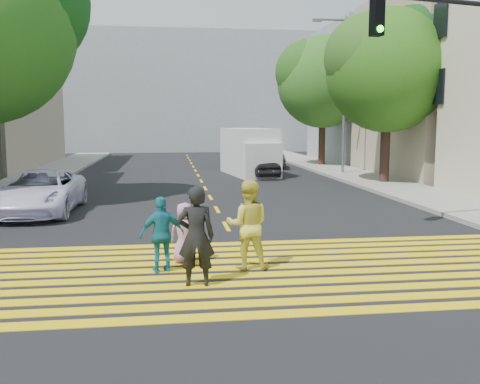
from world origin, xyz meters
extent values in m
plane|color=black|center=(0.00, 0.00, 0.00)|extent=(120.00, 120.00, 0.00)
cube|color=gray|center=(-8.50, 22.00, 0.07)|extent=(3.00, 40.00, 0.15)
cube|color=gray|center=(8.50, 15.00, 0.07)|extent=(3.00, 60.00, 0.15)
cube|color=yellow|center=(0.00, -1.20, 0.01)|extent=(13.40, 0.35, 0.01)
cube|color=yellow|center=(0.00, -0.65, 0.01)|extent=(13.40, 0.35, 0.01)
cube|color=yellow|center=(0.00, -0.10, 0.01)|extent=(13.40, 0.35, 0.01)
cube|color=yellow|center=(0.00, 0.45, 0.01)|extent=(13.40, 0.35, 0.01)
cube|color=yellow|center=(0.00, 1.00, 0.01)|extent=(13.40, 0.35, 0.01)
cube|color=yellow|center=(0.00, 1.55, 0.01)|extent=(13.40, 0.35, 0.01)
cube|color=yellow|center=(0.00, 2.10, 0.01)|extent=(13.40, 0.35, 0.01)
cube|color=yellow|center=(0.00, 2.65, 0.01)|extent=(13.40, 0.35, 0.01)
cube|color=yellow|center=(0.00, 3.20, 0.01)|extent=(13.40, 0.35, 0.01)
cube|color=yellow|center=(0.00, 3.75, 0.01)|extent=(13.40, 0.35, 0.01)
cube|color=yellow|center=(0.00, 6.00, 0.01)|extent=(0.12, 1.40, 0.01)
cube|color=yellow|center=(0.00, 9.00, 0.01)|extent=(0.12, 1.40, 0.01)
cube|color=yellow|center=(0.00, 12.00, 0.01)|extent=(0.12, 1.40, 0.01)
cube|color=yellow|center=(0.00, 15.00, 0.01)|extent=(0.12, 1.40, 0.01)
cube|color=yellow|center=(0.00, 18.00, 0.01)|extent=(0.12, 1.40, 0.01)
cube|color=yellow|center=(0.00, 21.00, 0.01)|extent=(0.12, 1.40, 0.01)
cube|color=yellow|center=(0.00, 24.00, 0.01)|extent=(0.12, 1.40, 0.01)
cube|color=yellow|center=(0.00, 27.00, 0.01)|extent=(0.12, 1.40, 0.01)
cube|color=yellow|center=(0.00, 30.00, 0.01)|extent=(0.12, 1.40, 0.01)
cube|color=yellow|center=(0.00, 33.00, 0.01)|extent=(0.12, 1.40, 0.01)
cube|color=yellow|center=(0.00, 36.00, 0.01)|extent=(0.12, 1.40, 0.01)
cube|color=yellow|center=(0.00, 39.00, 0.01)|extent=(0.12, 1.40, 0.01)
cube|color=tan|center=(15.00, 19.00, 5.00)|extent=(10.00, 10.00, 10.00)
cube|color=gray|center=(15.00, 30.00, 5.00)|extent=(10.00, 10.00, 10.00)
cube|color=gray|center=(0.00, 48.00, 6.00)|extent=(30.00, 8.00, 12.00)
sphere|color=#0D4D0E|center=(-6.96, 11.87, 7.36)|extent=(5.95, 5.95, 5.16)
cylinder|color=#371D18|center=(8.68, 15.39, 1.54)|extent=(0.51, 0.51, 3.08)
sphere|color=#1A4D17|center=(8.68, 15.39, 5.40)|extent=(6.47, 6.47, 5.80)
sphere|color=#0F3311|center=(9.87, 15.56, 6.27)|extent=(4.85, 4.85, 4.35)
sphere|color=#275513|center=(7.65, 15.31, 5.98)|extent=(4.53, 4.53, 4.06)
cylinder|color=black|center=(8.62, 25.92, 1.60)|extent=(0.50, 0.50, 3.20)
sphere|color=#27651E|center=(8.62, 25.92, 5.64)|extent=(6.82, 6.82, 6.09)
sphere|color=#17620F|center=(9.87, 26.06, 6.55)|extent=(5.11, 5.11, 4.57)
sphere|color=#0F3A08|center=(7.53, 25.85, 6.25)|extent=(4.77, 4.77, 4.27)
imported|color=black|center=(-1.15, 0.46, 0.93)|extent=(0.70, 0.48, 1.87)
imported|color=#DBCF45|center=(-0.04, 1.51, 0.92)|extent=(0.98, 0.80, 1.84)
imported|color=#C487B0|center=(-1.32, 2.11, 0.66)|extent=(0.73, 0.58, 1.31)
imported|color=teal|center=(-1.78, 1.48, 0.77)|extent=(0.96, 0.56, 1.54)
imported|color=white|center=(-5.88, 9.07, 0.72)|extent=(2.46, 5.19, 1.43)
imported|color=black|center=(3.48, 19.51, 0.62)|extent=(1.50, 3.67, 1.25)
imported|color=gray|center=(3.36, 31.59, 0.61)|extent=(2.38, 4.40, 1.21)
imported|color=#26272A|center=(5.04, 25.52, 0.67)|extent=(1.66, 4.16, 1.35)
cube|color=white|center=(2.92, 21.13, 1.32)|extent=(2.79, 5.50, 2.63)
cube|color=silver|center=(3.23, 18.84, 0.95)|extent=(2.15, 1.52, 1.90)
cylinder|color=#2B2929|center=(2.34, 19.14, 0.37)|extent=(0.36, 0.77, 0.74)
cylinder|color=black|center=(4.01, 19.37, 0.37)|extent=(0.36, 0.77, 0.74)
cylinder|color=black|center=(1.83, 22.90, 0.37)|extent=(0.36, 0.77, 0.74)
cylinder|color=black|center=(3.51, 23.13, 0.37)|extent=(0.36, 0.77, 0.74)
cylinder|color=black|center=(5.57, 4.59, 6.17)|extent=(4.33, 1.07, 0.13)
cube|color=black|center=(3.63, 4.16, 5.62)|extent=(0.34, 0.34, 0.93)
sphere|color=green|center=(3.66, 4.01, 5.31)|extent=(0.21, 0.21, 0.18)
cylinder|color=gray|center=(8.18, 20.12, 4.37)|extent=(0.16, 0.16, 8.74)
cylinder|color=slate|center=(7.30, 20.11, 8.55)|extent=(1.75, 0.13, 0.12)
cube|color=slate|center=(6.53, 20.10, 8.50)|extent=(0.49, 0.22, 0.15)
camera|label=1|loc=(-1.62, -9.13, 3.01)|focal=40.00mm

